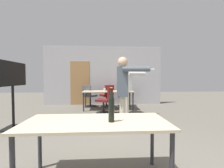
{
  "coord_description": "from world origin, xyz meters",
  "views": [
    {
      "loc": [
        -0.01,
        -1.5,
        1.25
      ],
      "look_at": [
        0.22,
        2.38,
        1.1
      ],
      "focal_mm": 24.0,
      "sensor_mm": 36.0,
      "label": 1
    }
  ],
  "objects": [
    {
      "name": "tv_screen",
      "position": [
        -2.24,
        2.31,
        1.06
      ],
      "size": [
        0.44,
        1.19,
        1.66
      ],
      "rotation": [
        0.0,
        0.0,
        1.57
      ],
      "color": "black",
      "rests_on": "ground_plane"
    },
    {
      "name": "back_wall",
      "position": [
        -0.03,
        5.69,
        1.38
      ],
      "size": [
        5.57,
        0.12,
        2.78
      ],
      "color": "#BCBCC1",
      "rests_on": "ground_plane"
    },
    {
      "name": "office_chair_mid_tucked",
      "position": [
        0.07,
        3.8,
        0.43
      ],
      "size": [
        0.66,
        0.62,
        0.92
      ],
      "rotation": [
        0.0,
        0.0,
        1.16
      ],
      "color": "black",
      "rests_on": "ground_plane"
    },
    {
      "name": "drink_cup",
      "position": [
        0.04,
        4.53,
        0.8
      ],
      "size": [
        0.08,
        0.08,
        0.11
      ],
      "color": "silver",
      "rests_on": "conference_table_far"
    },
    {
      "name": "office_chair_far_right",
      "position": [
        0.17,
        5.1,
        0.45
      ],
      "size": [
        0.64,
        0.67,
        0.95
      ],
      "rotation": [
        0.0,
        0.0,
        0.5
      ],
      "color": "black",
      "rests_on": "ground_plane"
    },
    {
      "name": "office_chair_near_pushed",
      "position": [
        0.98,
        5.16,
        0.42
      ],
      "size": [
        0.58,
        0.52,
        0.9
      ],
      "rotation": [
        0.0,
        0.0,
        1.42
      ],
      "color": "black",
      "rests_on": "ground_plane"
    },
    {
      "name": "office_chair_side_rolled",
      "position": [
        -0.62,
        5.09,
        0.44
      ],
      "size": [
        0.65,
        0.68,
        0.94
      ],
      "rotation": [
        0.0,
        0.0,
        5.74
      ],
      "color": "black",
      "rests_on": "ground_plane"
    },
    {
      "name": "person_near_casual",
      "position": [
        0.79,
        3.6,
        1.02
      ],
      "size": [
        0.87,
        0.69,
        1.7
      ],
      "rotation": [
        0.0,
        0.0,
        -1.39
      ],
      "color": "beige",
      "rests_on": "ground_plane"
    },
    {
      "name": "beer_bottle",
      "position": [
        0.08,
        0.23,
        0.93
      ],
      "size": [
        0.07,
        0.07,
        0.4
      ],
      "color": "black",
      "rests_on": "conference_table_near"
    },
    {
      "name": "person_far_watching",
      "position": [
        0.46,
        1.95,
        1.05
      ],
      "size": [
        0.77,
        0.74,
        1.74
      ],
      "rotation": [
        0.0,
        0.0,
        -1.72
      ],
      "color": "beige",
      "rests_on": "ground_plane"
    },
    {
      "name": "conference_table_far",
      "position": [
        0.19,
        4.5,
        0.68
      ],
      "size": [
        2.01,
        0.8,
        0.74
      ],
      "color": "#C6B793",
      "rests_on": "ground_plane"
    },
    {
      "name": "conference_table_near",
      "position": [
        -0.1,
        0.28,
        0.67
      ],
      "size": [
        1.7,
        0.74,
        0.74
      ],
      "color": "#C6B793",
      "rests_on": "ground_plane"
    }
  ]
}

